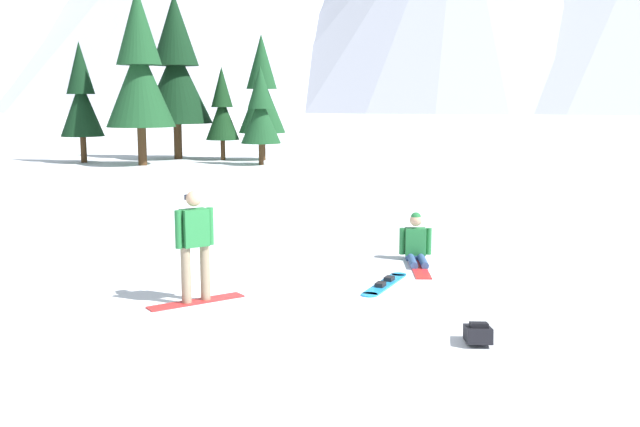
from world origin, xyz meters
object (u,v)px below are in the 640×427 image
object	(u,v)px
pine_tree_slender	(261,111)
pine_tree_leaning	(222,109)
pine_tree_tall	(81,97)
snowboarder_midground	(416,245)
loose_snowboard_near_left	(385,284)
pine_tree_short	(262,92)
pine_tree_broad	(176,70)
backpack_black	(478,333)
pine_tree_twin	(139,69)
snowboarder_foreground	(195,244)

from	to	relation	value
pine_tree_slender	pine_tree_leaning	bearing A→B (deg)	129.47
pine_tree_tall	pine_tree_slender	bearing A→B (deg)	-6.95
snowboarder_midground	loose_snowboard_near_left	xyz separation A→B (m)	(-0.71, -1.83, -0.30)
pine_tree_short	pine_tree_broad	xyz separation A→B (m)	(-4.47, 0.64, 1.14)
snowboarder_midground	backpack_black	bearing A→B (deg)	-86.46
pine_tree_short	pine_tree_twin	bearing A→B (deg)	-149.95
loose_snowboard_near_left	pine_tree_slender	distance (m)	23.27
loose_snowboard_near_left	pine_tree_broad	world-z (taller)	pine_tree_broad
pine_tree_slender	backpack_black	bearing A→B (deg)	-77.95
snowboarder_midground	pine_tree_broad	bearing A→B (deg)	112.14
snowboarder_foreground	snowboarder_midground	xyz separation A→B (m)	(3.70, 3.00, -0.60)
pine_tree_short	loose_snowboard_near_left	bearing A→B (deg)	-79.54
snowboarder_foreground	pine_tree_leaning	world-z (taller)	pine_tree_leaning
pine_tree_slender	loose_snowboard_near_left	bearing A→B (deg)	-78.84
loose_snowboard_near_left	pine_tree_twin	bearing A→B (deg)	114.19
snowboarder_midground	pine_tree_slender	distance (m)	21.62
backpack_black	pine_tree_short	xyz separation A→B (m)	(-5.72, 28.49, 3.30)
pine_tree_broad	pine_tree_twin	xyz separation A→B (m)	(-0.88, -3.74, -0.12)
snowboarder_midground	pine_tree_slender	world-z (taller)	pine_tree_slender
backpack_black	pine_tree_broad	size ratio (longest dim) A/B	0.06
pine_tree_broad	pine_tree_short	bearing A→B (deg)	-8.18
backpack_black	pine_tree_tall	size ratio (longest dim) A/B	0.09
pine_tree_slender	pine_tree_short	xyz separation A→B (m)	(-0.23, 2.78, 0.91)
pine_tree_short	pine_tree_slender	bearing A→B (deg)	-85.34
pine_tree_leaning	pine_tree_twin	distance (m)	4.89
snowboarder_midground	pine_tree_broad	xyz separation A→B (m)	(-9.88, 24.29, 4.26)
loose_snowboard_near_left	pine_tree_short	bearing A→B (deg)	100.46
pine_tree_slender	snowboarder_midground	bearing A→B (deg)	-76.03
snowboarder_foreground	snowboarder_midground	size ratio (longest dim) A/B	0.99
snowboarder_midground	loose_snowboard_near_left	bearing A→B (deg)	-111.29
pine_tree_leaning	pine_tree_short	bearing A→B (deg)	1.54
loose_snowboard_near_left	backpack_black	world-z (taller)	backpack_black
loose_snowboard_near_left	backpack_black	xyz separation A→B (m)	(1.01, -3.02, 0.12)
backpack_black	snowboarder_foreground	bearing A→B (deg)	155.22
pine_tree_leaning	snowboarder_midground	bearing A→B (deg)	-72.51
loose_snowboard_near_left	pine_tree_twin	size ratio (longest dim) A/B	0.21
pine_tree_leaning	backpack_black	bearing A→B (deg)	-74.79
pine_tree_broad	pine_tree_tall	distance (m)	4.97
pine_tree_short	backpack_black	bearing A→B (deg)	-78.65
backpack_black	pine_tree_short	world-z (taller)	pine_tree_short
pine_tree_leaning	pine_tree_tall	bearing A→B (deg)	-166.03
backpack_black	snowboarder_midground	bearing A→B (deg)	93.54
snowboarder_foreground	loose_snowboard_near_left	distance (m)	3.33
backpack_black	pine_tree_short	size ratio (longest dim) A/B	0.08
pine_tree_broad	pine_tree_leaning	bearing A→B (deg)	-15.86
snowboarder_foreground	pine_tree_broad	world-z (taller)	pine_tree_broad
pine_tree_slender	pine_tree_broad	distance (m)	6.15
pine_tree_twin	pine_tree_slender	bearing A→B (deg)	3.26
snowboarder_foreground	pine_tree_slender	world-z (taller)	pine_tree_slender
pine_tree_broad	pine_tree_tall	bearing A→B (deg)	-150.62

